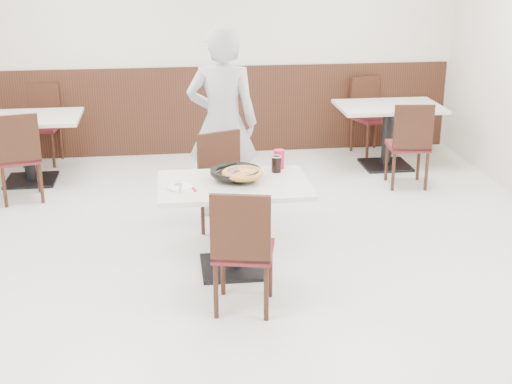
{
  "coord_description": "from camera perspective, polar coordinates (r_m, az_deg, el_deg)",
  "views": [
    {
      "loc": [
        -0.66,
        -5.31,
        2.57
      ],
      "look_at": [
        -0.01,
        -0.3,
        0.78
      ],
      "focal_mm": 50.0,
      "sensor_mm": 36.0,
      "label": 1
    }
  ],
  "objects": [
    {
      "name": "pizza_server",
      "position": [
        5.68,
        -1.79,
        1.82
      ],
      "size": [
        0.09,
        0.1,
        0.0
      ],
      "primitive_type": "cube",
      "rotation": [
        0.0,
        0.0,
        0.28
      ],
      "color": "silver",
      "rests_on": "pizza"
    },
    {
      "name": "cola_glass",
      "position": [
        5.9,
        1.64,
        2.22
      ],
      "size": [
        0.09,
        0.09,
        0.13
      ],
      "primitive_type": "cylinder",
      "rotation": [
        0.0,
        0.0,
        0.1
      ],
      "color": "black",
      "rests_on": "main_table"
    },
    {
      "name": "main_table",
      "position": [
        5.78,
        -1.75,
        -2.79
      ],
      "size": [
        1.27,
        0.92,
        0.75
      ],
      "primitive_type": null,
      "rotation": [
        0.0,
        0.0,
        0.1
      ],
      "color": "silver",
      "rests_on": "floor"
    },
    {
      "name": "fork",
      "position": [
        5.52,
        -6.06,
        0.36
      ],
      "size": [
        0.04,
        0.18,
        0.0
      ],
      "primitive_type": "cube",
      "rotation": [
        0.0,
        0.0,
        -0.11
      ],
      "color": "silver",
      "rests_on": "side_plate"
    },
    {
      "name": "side_plate",
      "position": [
        5.56,
        -6.11,
        0.41
      ],
      "size": [
        0.22,
        0.22,
        0.01
      ],
      "primitive_type": "cylinder",
      "rotation": [
        0.0,
        0.0,
        0.1
      ],
      "color": "white",
      "rests_on": "napkin"
    },
    {
      "name": "bg_chair_right_far",
      "position": [
        9.13,
        9.29,
        5.98
      ],
      "size": [
        0.53,
        0.53,
        0.95
      ],
      "primitive_type": null,
      "rotation": [
        0.0,
        0.0,
        3.47
      ],
      "color": "black",
      "rests_on": "floor"
    },
    {
      "name": "napkin",
      "position": [
        5.53,
        -5.83,
        0.23
      ],
      "size": [
        0.17,
        0.17,
        0.0
      ],
      "primitive_type": "cube",
      "rotation": [
        0.0,
        0.0,
        0.24
      ],
      "color": "white",
      "rests_on": "main_table"
    },
    {
      "name": "diner_person",
      "position": [
        6.82,
        -2.7,
        5.5
      ],
      "size": [
        0.72,
        0.53,
        1.84
      ],
      "primitive_type": "imported",
      "rotation": [
        0.0,
        0.0,
        3.01
      ],
      "color": "#B0B1B6",
      "rests_on": "floor"
    },
    {
      "name": "bg_chair_left_near",
      "position": [
        7.72,
        -18.43,
        2.75
      ],
      "size": [
        0.51,
        0.51,
        0.95
      ],
      "primitive_type": null,
      "rotation": [
        0.0,
        0.0,
        0.23
      ],
      "color": "black",
      "rests_on": "floor"
    },
    {
      "name": "floor",
      "position": [
        5.93,
        -0.28,
        -6.16
      ],
      "size": [
        7.0,
        7.0,
        0.0
      ],
      "primitive_type": "plane",
      "color": "beige",
      "rests_on": "ground"
    },
    {
      "name": "bg_table_left",
      "position": [
        8.32,
        -17.77,
        3.26
      ],
      "size": [
        1.24,
        0.86,
        0.75
      ],
      "primitive_type": null,
      "rotation": [
        0.0,
        0.0,
        0.05
      ],
      "color": "silver",
      "rests_on": "floor"
    },
    {
      "name": "bg_chair_left_far",
      "position": [
        8.95,
        -16.88,
        5.13
      ],
      "size": [
        0.47,
        0.47,
        0.95
      ],
      "primitive_type": null,
      "rotation": [
        0.0,
        0.0,
        3.0
      ],
      "color": "black",
      "rests_on": "floor"
    },
    {
      "name": "bg_table_right",
      "position": [
        8.62,
        10.45,
        4.43
      ],
      "size": [
        1.3,
        0.96,
        0.75
      ],
      "primitive_type": null,
      "rotation": [
        0.0,
        0.0,
        -0.14
      ],
      "color": "silver",
      "rests_on": "floor"
    },
    {
      "name": "pizza_pan",
      "position": [
        5.72,
        -1.65,
        1.4
      ],
      "size": [
        0.36,
        0.36,
        0.01
      ],
      "primitive_type": "cylinder",
      "rotation": [
        0.0,
        0.0,
        0.1
      ],
      "color": "black",
      "rests_on": "trivet"
    },
    {
      "name": "pizza",
      "position": [
        5.65,
        -1.08,
        1.36
      ],
      "size": [
        0.31,
        0.31,
        0.02
      ],
      "primitive_type": "cylinder",
      "rotation": [
        0.0,
        0.0,
        0.1
      ],
      "color": "#C18837",
      "rests_on": "pizza_pan"
    },
    {
      "name": "wall_front",
      "position": [
        2.25,
        11.02,
        -12.19
      ],
      "size": [
        6.0,
        0.04,
        2.8
      ],
      "primitive_type": "cube",
      "color": "beige",
      "rests_on": "floor"
    },
    {
      "name": "wall_back",
      "position": [
        8.91,
        -3.15,
        11.93
      ],
      "size": [
        6.0,
        0.04,
        2.8
      ],
      "primitive_type": "cube",
      "color": "beige",
      "rests_on": "floor"
    },
    {
      "name": "chair_near",
      "position": [
        5.15,
        -1.0,
        -4.5
      ],
      "size": [
        0.5,
        0.5,
        0.95
      ],
      "primitive_type": null,
      "rotation": [
        0.0,
        0.0,
        -0.22
      ],
      "color": "black",
      "rests_on": "floor"
    },
    {
      "name": "trivet",
      "position": [
        5.69,
        -1.41,
        1.03
      ],
      "size": [
        0.13,
        0.13,
        0.04
      ],
      "primitive_type": "cylinder",
      "rotation": [
        0.0,
        0.0,
        0.1
      ],
      "color": "black",
      "rests_on": "main_table"
    },
    {
      "name": "red_cup",
      "position": [
        6.0,
        1.86,
        2.64
      ],
      "size": [
        0.09,
        0.09,
        0.16
      ],
      "primitive_type": "cylinder",
      "rotation": [
        0.0,
        0.0,
        0.1
      ],
      "color": "#C30D37",
      "rests_on": "main_table"
    },
    {
      "name": "chair_far",
      "position": [
        6.37,
        -2.19,
        0.31
      ],
      "size": [
        0.55,
        0.55,
        0.95
      ],
      "primitive_type": null,
      "rotation": [
        0.0,
        0.0,
        3.53
      ],
      "color": "black",
      "rests_on": "floor"
    },
    {
      "name": "bg_chair_right_near",
      "position": [
        7.95,
        12.05,
        3.79
      ],
      "size": [
        0.46,
        0.46,
        0.95
      ],
      "primitive_type": null,
      "rotation": [
        0.0,
        0.0,
        -0.1
      ],
      "color": "black",
      "rests_on": "floor"
    },
    {
      "name": "wainscot_back",
      "position": [
        9.04,
        -3.04,
        6.56
      ],
      "size": [
        5.9,
        0.03,
        1.1
      ],
      "primitive_type": "cube",
      "color": "black",
      "rests_on": "floor"
    }
  ]
}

